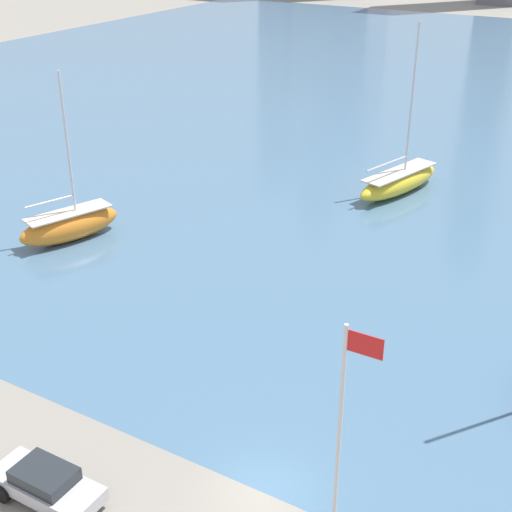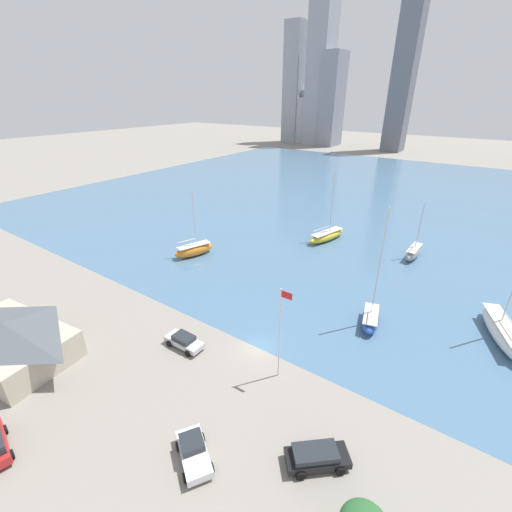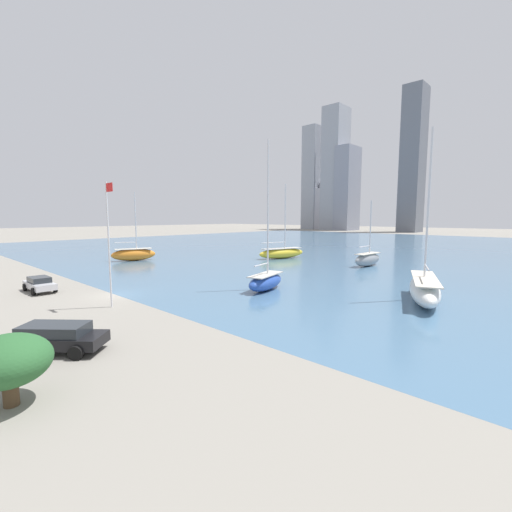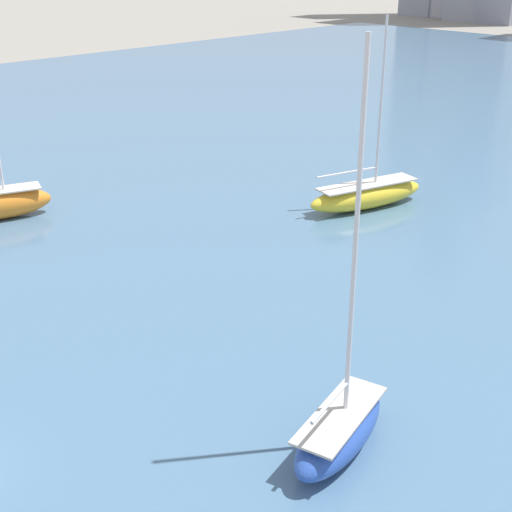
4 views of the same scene
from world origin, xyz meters
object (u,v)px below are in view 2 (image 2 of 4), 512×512
Objects in this scene: flag_pole at (280,331)px; boat_shed at (8,340)px; parked_pickup_white at (193,451)px; sailboat_gray at (414,252)px; sailboat_orange at (194,250)px; sailboat_yellow at (327,236)px; sailboat_white at (502,331)px; parked_sedan_silver at (184,341)px; parked_wagon_black at (316,456)px; sailboat_blue at (370,318)px.

boat_shed is at bearing -150.89° from flag_pole.
sailboat_gray is at bearing 25.85° from parked_pickup_white.
sailboat_orange is 0.87× the size of sailboat_yellow.
flag_pole is 12.54m from parked_pickup_white.
parked_pickup_white is at bearing -94.49° from flag_pole.
flag_pole is (25.76, 14.34, 3.44)m from boat_shed.
sailboat_white is 37.38m from parked_sedan_silver.
sailboat_blue is at bearing 145.35° from parked_wagon_black.
sailboat_yellow is (-15.98, -1.27, -0.06)m from sailboat_gray.
sailboat_blue is at bearing -87.28° from sailboat_gray.
sailboat_orange is at bearing -113.98° from sailboat_yellow.
sailboat_blue reaches higher than parked_sedan_silver.
parked_sedan_silver is (-16.28, -16.30, -0.21)m from sailboat_blue.
sailboat_yellow reaches higher than boat_shed.
flag_pole is at bearing 28.20° from parked_pickup_white.
sailboat_yellow is 27.64m from sailboat_blue.
boat_shed is 41.81m from sailboat_blue.
boat_shed is 0.96× the size of sailboat_blue.
sailboat_white reaches higher than flag_pole.
sailboat_gray reaches higher than boat_shed.
parked_pickup_white is (-19.55, -31.57, -0.30)m from sailboat_white.
flag_pole is 12.52m from parked_sedan_silver.
sailboat_white is at bearing -49.72° from sailboat_gray.
sailboat_orange reaches higher than boat_shed.
boat_shed is 0.96× the size of sailboat_white.
flag_pole reaches higher than sailboat_gray.
sailboat_yellow is (14.79, 50.87, -1.23)m from boat_shed.
boat_shed is at bearing 129.13° from parked_pickup_white.
sailboat_orange is (-1.93, 30.67, -1.12)m from boat_shed.
sailboat_blue is (-0.02, -23.84, -0.07)m from sailboat_gray.
sailboat_gray is 22.40m from sailboat_white.
sailboat_blue is (4.99, 13.96, -4.68)m from flag_pole.
sailboat_orange is 2.45× the size of parked_sedan_silver.
boat_shed is 3.08× the size of parked_sedan_silver.
parked_wagon_black is (2.30, -44.19, -0.20)m from sailboat_gray.
parked_pickup_white is (24.86, 2.80, -1.39)m from boat_shed.
flag_pole is at bearing -57.65° from sailboat_yellow.
parked_wagon_black is 1.05× the size of parked_pickup_white.
sailboat_yellow is 33.90m from sailboat_white.
sailboat_orange is at bearing -143.94° from sailboat_gray.
flag_pole is 38.42m from sailboat_yellow.
sailboat_orange is 38.65m from parked_pickup_white.
boat_shed is 1.47× the size of sailboat_gray.
sailboat_orange is 0.76× the size of sailboat_white.
sailboat_gray is 16.03m from sailboat_yellow.
flag_pole is 0.78× the size of sailboat_yellow.
sailboat_yellow is (16.73, 20.20, -0.11)m from sailboat_orange.
parked_wagon_black is 1.06× the size of parked_sedan_silver.
parked_wagon_black is (33.07, 7.96, -1.37)m from boat_shed.
sailboat_yellow is at bearing -172.68° from sailboat_gray.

